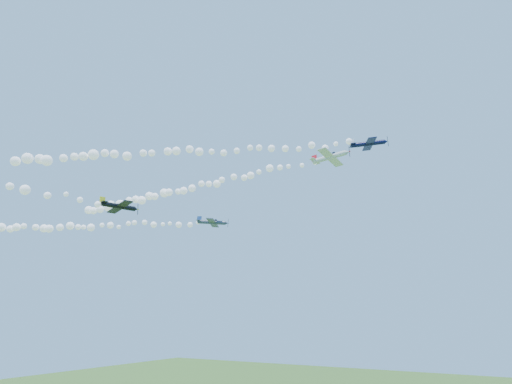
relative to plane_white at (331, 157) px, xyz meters
The scene contains 7 objects.
plane_white is the anchor object (origin of this frame).
smoke_trail_white 37.48m from the plane_white, behind, with size 70.17×6.94×3.24m, color white, non-canonical shape.
plane_navy 7.34m from the plane_white, ahead, with size 6.83×7.22×1.88m.
smoke_trail_navy 28.73m from the plane_white, 150.40° to the right, with size 60.83×28.33×2.76m, color white, non-canonical shape.
plane_grey 31.00m from the plane_white, behind, with size 7.14×7.55×2.71m.
smoke_trail_grey 65.87m from the plane_white, 169.35° to the right, with size 65.54×32.32×3.27m, color white, non-canonical shape.
plane_black 38.30m from the plane_white, 133.90° to the right, with size 6.74×6.37×1.95m.
Camera 1 is at (42.89, -77.14, 23.16)m, focal length 30.00 mm.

